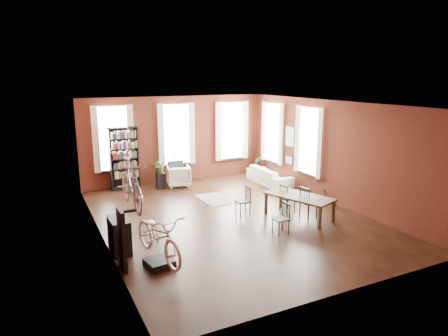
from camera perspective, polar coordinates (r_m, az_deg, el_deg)
room at (r=11.51m, az=0.66°, el=4.12°), size 9.00×9.04×3.22m
dining_table at (r=11.49m, az=10.65°, el=-5.43°), size 1.48×2.08×0.65m
dining_chair_a at (r=10.26m, az=8.12°, el=-7.20°), size 0.36×0.36×0.79m
dining_chair_b at (r=11.50m, az=2.73°, el=-4.76°), size 0.39×0.39×0.82m
dining_chair_c at (r=11.54m, az=12.01°, el=-4.78°), size 0.46×0.46×0.89m
dining_chair_d at (r=11.93m, az=9.04°, el=-4.26°), size 0.42×0.42×0.81m
bookshelf at (r=14.41m, az=-14.08°, el=1.36°), size 1.00×0.32×2.20m
white_armchair at (r=14.54m, az=-6.50°, el=-1.00°), size 0.95×0.91×0.83m
cream_sofa at (r=14.85m, az=6.54°, el=-0.73°), size 0.61×2.08×0.81m
striped_rug at (r=13.01m, az=-1.23°, el=-4.48°), size 0.91×1.43×0.01m
bike_trainer at (r=8.73m, az=-9.23°, el=-13.24°), size 0.61×0.61×0.16m
bike_wall_rack at (r=8.53m, az=-14.39°, el=-9.94°), size 0.16×0.60×1.30m
console_table at (r=9.46m, az=-14.73°, el=-9.25°), size 0.40×0.80×0.80m
plant_stand at (r=14.34m, az=-9.05°, el=-1.79°), size 0.31×0.31×0.58m
plant_by_sofa at (r=16.18m, az=4.51°, el=-0.42°), size 0.57×0.82×0.33m
plant_small at (r=13.17m, az=14.10°, el=-4.32°), size 0.42×0.49×0.16m
bicycle_floor at (r=8.35m, az=-9.44°, el=-6.65°), size 0.84×1.12×1.95m
bicycle_hung at (r=8.12m, az=-13.25°, el=-0.03°), size 0.47×1.00×1.66m
plant_on_stand at (r=14.24m, az=-9.13°, el=0.15°), size 0.61×0.64×0.40m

